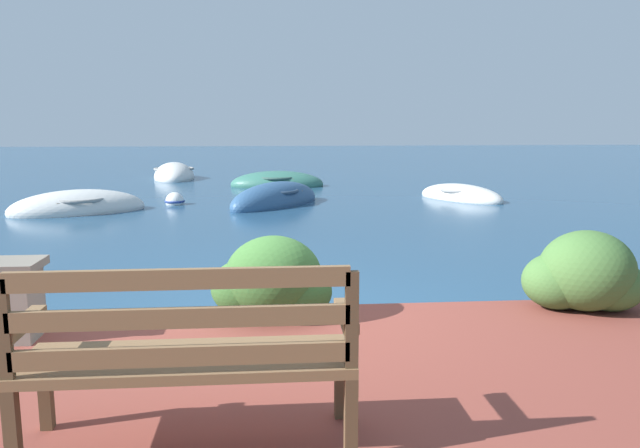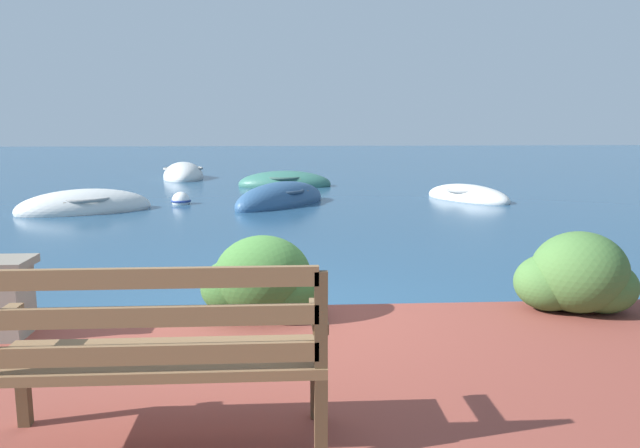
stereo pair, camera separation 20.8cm
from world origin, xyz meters
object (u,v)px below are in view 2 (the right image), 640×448
park_bench (159,351)px  rowboat_mid (281,201)px  mooring_buoy (181,201)px  rowboat_distant (183,176)px  rowboat_far (468,197)px  rowboat_nearest (85,208)px  rowboat_outer (285,184)px

park_bench → rowboat_mid: 10.47m
rowboat_mid → mooring_buoy: bearing=119.8°
rowboat_mid → rowboat_distant: size_ratio=1.08×
rowboat_far → mooring_buoy: (-6.42, -0.38, 0.01)m
park_bench → rowboat_distant: 16.98m
park_bench → rowboat_mid: bearing=94.9°
rowboat_nearest → mooring_buoy: bearing=-175.7°
rowboat_nearest → mooring_buoy: size_ratio=6.60×
park_bench → rowboat_distant: bearing=106.4°
rowboat_distant → mooring_buoy: rowboat_distant is taller
rowboat_mid → rowboat_distant: rowboat_distant is taller
rowboat_distant → rowboat_far: bearing=43.8°
rowboat_far → rowboat_outer: 5.25m
park_bench → rowboat_far: park_bench is taller
rowboat_outer → rowboat_distant: 4.03m
mooring_buoy → rowboat_distant: bearing=98.3°
rowboat_far → rowboat_distant: 9.28m
rowboat_mid → rowboat_far: size_ratio=1.16×
rowboat_far → park_bench: bearing=-54.9°
park_bench → rowboat_outer: size_ratio=0.61×
rowboat_mid → rowboat_outer: 3.83m
rowboat_far → rowboat_distant: rowboat_distant is taller
rowboat_nearest → rowboat_far: 8.26m
rowboat_far → rowboat_distant: size_ratio=0.93×
rowboat_distant → rowboat_nearest: bearing=-14.9°
mooring_buoy → rowboat_mid: bearing=-6.6°
rowboat_far → rowboat_nearest: bearing=-111.7°
park_bench → mooring_buoy: size_ratio=3.64×
rowboat_nearest → rowboat_distant: bearing=-122.9°
park_bench → rowboat_nearest: bearing=117.0°
rowboat_distant → mooring_buoy: (0.89, -6.09, -0.01)m
rowboat_mid → mooring_buoy: (-2.15, 0.25, -0.00)m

